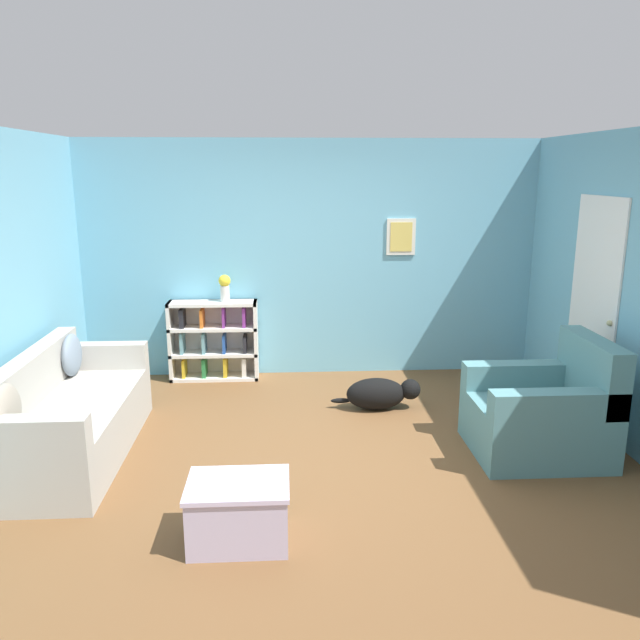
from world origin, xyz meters
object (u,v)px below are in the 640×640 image
Objects in this scene: couch at (67,418)px; coffee_table at (239,510)px; recliner_chair at (544,414)px; bookshelf at (214,341)px; vase at (225,286)px; dog at (380,393)px.

couch is 3.10× the size of coffee_table.
coffee_table is at bearing -154.85° from recliner_chair.
bookshelf is at bearing 62.68° from couch.
coffee_table is (-2.40, -1.13, -0.12)m from recliner_chair.
vase is (0.14, -0.02, 0.61)m from bookshelf.
dog is at bearing -31.48° from bookshelf.
vase is at bearing 143.27° from recliner_chair.
bookshelf is at bearing 148.52° from dog.
dog is at bearing 17.65° from couch.
vase reaches higher than couch.
recliner_chair is at bearing -40.88° from dog.
dog is (-1.19, 1.03, -0.18)m from recliner_chair.
coffee_table is 0.72× the size of dog.
bookshelf is 3.24m from coffee_table.
recliner_chair is 3.49× the size of vase.
vase reaches higher than bookshelf.
couch is 3.87m from recliner_chair.
recliner_chair is at bearing -2.60° from couch.
vase reaches higher than dog.
dog is (1.22, 2.15, -0.05)m from coffee_table.
vase is at bearing 96.14° from coffee_table.
recliner_chair reaches higher than coffee_table.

